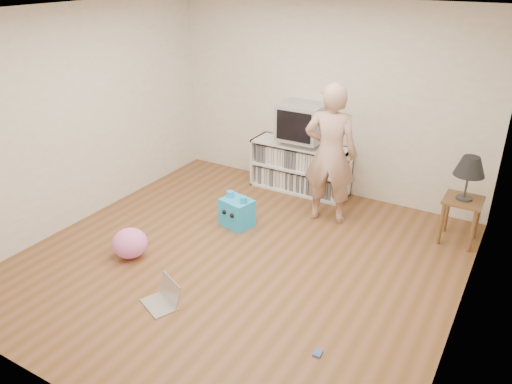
{
  "coord_description": "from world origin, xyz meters",
  "views": [
    {
      "loc": [
        2.53,
        -3.94,
        3.03
      ],
      "look_at": [
        -0.02,
        0.4,
        0.67
      ],
      "focal_mm": 35.0,
      "sensor_mm": 36.0,
      "label": 1
    }
  ],
  "objects_px": {
    "plush_blue": "(237,212)",
    "plush_pink": "(130,243)",
    "media_unit": "(301,167)",
    "person": "(330,154)",
    "dvd_deck": "(301,141)",
    "side_table": "(462,210)",
    "table_lamp": "(470,167)",
    "laptop": "(164,298)",
    "crt_tv": "(302,122)"
  },
  "relations": [
    {
      "from": "dvd_deck",
      "to": "media_unit",
      "type": "bearing_deg",
      "value": 90.0
    },
    {
      "from": "dvd_deck",
      "to": "crt_tv",
      "type": "bearing_deg",
      "value": -90.0
    },
    {
      "from": "dvd_deck",
      "to": "side_table",
      "type": "bearing_deg",
      "value": -9.42
    },
    {
      "from": "media_unit",
      "to": "crt_tv",
      "type": "bearing_deg",
      "value": -90.0
    },
    {
      "from": "side_table",
      "to": "plush_pink",
      "type": "bearing_deg",
      "value": -144.62
    },
    {
      "from": "crt_tv",
      "to": "person",
      "type": "relative_size",
      "value": 0.34
    },
    {
      "from": "table_lamp",
      "to": "plush_blue",
      "type": "relative_size",
      "value": 1.2
    },
    {
      "from": "table_lamp",
      "to": "person",
      "type": "xyz_separation_m",
      "value": [
        -1.55,
        -0.26,
        -0.06
      ]
    },
    {
      "from": "plush_blue",
      "to": "plush_pink",
      "type": "distance_m",
      "value": 1.37
    },
    {
      "from": "table_lamp",
      "to": "plush_blue",
      "type": "height_order",
      "value": "table_lamp"
    },
    {
      "from": "side_table",
      "to": "plush_blue",
      "type": "distance_m",
      "value": 2.64
    },
    {
      "from": "media_unit",
      "to": "table_lamp",
      "type": "xyz_separation_m",
      "value": [
        2.23,
        -0.39,
        0.59
      ]
    },
    {
      "from": "crt_tv",
      "to": "table_lamp",
      "type": "bearing_deg",
      "value": -9.34
    },
    {
      "from": "dvd_deck",
      "to": "table_lamp",
      "type": "height_order",
      "value": "table_lamp"
    },
    {
      "from": "laptop",
      "to": "plush_blue",
      "type": "distance_m",
      "value": 1.7
    },
    {
      "from": "person",
      "to": "media_unit",
      "type": "bearing_deg",
      "value": -55.7
    },
    {
      "from": "table_lamp",
      "to": "person",
      "type": "distance_m",
      "value": 1.57
    },
    {
      "from": "dvd_deck",
      "to": "laptop",
      "type": "distance_m",
      "value": 3.1
    },
    {
      "from": "crt_tv",
      "to": "side_table",
      "type": "relative_size",
      "value": 1.09
    },
    {
      "from": "side_table",
      "to": "plush_blue",
      "type": "bearing_deg",
      "value": -158.06
    },
    {
      "from": "media_unit",
      "to": "plush_pink",
      "type": "relative_size",
      "value": 3.59
    },
    {
      "from": "table_lamp",
      "to": "plush_blue",
      "type": "xyz_separation_m",
      "value": [
        -2.44,
        -0.98,
        -0.76
      ]
    },
    {
      "from": "dvd_deck",
      "to": "table_lamp",
      "type": "bearing_deg",
      "value": -9.42
    },
    {
      "from": "table_lamp",
      "to": "person",
      "type": "bearing_deg",
      "value": -170.49
    },
    {
      "from": "media_unit",
      "to": "laptop",
      "type": "xyz_separation_m",
      "value": [
        0.02,
        -3.05,
        -0.28
      ]
    },
    {
      "from": "laptop",
      "to": "person",
      "type": "bearing_deg",
      "value": 98.58
    },
    {
      "from": "side_table",
      "to": "person",
      "type": "xyz_separation_m",
      "value": [
        -1.55,
        -0.26,
        0.47
      ]
    },
    {
      "from": "media_unit",
      "to": "person",
      "type": "bearing_deg",
      "value": -43.36
    },
    {
      "from": "dvd_deck",
      "to": "person",
      "type": "relative_size",
      "value": 0.26
    },
    {
      "from": "table_lamp",
      "to": "laptop",
      "type": "xyz_separation_m",
      "value": [
        -2.21,
        -2.66,
        -0.87
      ]
    },
    {
      "from": "table_lamp",
      "to": "laptop",
      "type": "relative_size",
      "value": 1.18
    },
    {
      "from": "side_table",
      "to": "laptop",
      "type": "height_order",
      "value": "side_table"
    },
    {
      "from": "crt_tv",
      "to": "plush_pink",
      "type": "distance_m",
      "value": 2.83
    },
    {
      "from": "table_lamp",
      "to": "laptop",
      "type": "height_order",
      "value": "table_lamp"
    },
    {
      "from": "media_unit",
      "to": "crt_tv",
      "type": "relative_size",
      "value": 2.33
    },
    {
      "from": "side_table",
      "to": "table_lamp",
      "type": "height_order",
      "value": "table_lamp"
    },
    {
      "from": "dvd_deck",
      "to": "plush_pink",
      "type": "distance_m",
      "value": 2.76
    },
    {
      "from": "plush_pink",
      "to": "side_table",
      "type": "bearing_deg",
      "value": 35.38
    },
    {
      "from": "media_unit",
      "to": "laptop",
      "type": "distance_m",
      "value": 3.06
    },
    {
      "from": "dvd_deck",
      "to": "side_table",
      "type": "height_order",
      "value": "dvd_deck"
    },
    {
      "from": "media_unit",
      "to": "crt_tv",
      "type": "distance_m",
      "value": 0.67
    },
    {
      "from": "table_lamp",
      "to": "person",
      "type": "relative_size",
      "value": 0.29
    },
    {
      "from": "laptop",
      "to": "plush_pink",
      "type": "height_order",
      "value": "plush_pink"
    },
    {
      "from": "plush_pink",
      "to": "table_lamp",
      "type": "bearing_deg",
      "value": 35.38
    },
    {
      "from": "laptop",
      "to": "plush_blue",
      "type": "bearing_deg",
      "value": 121.84
    },
    {
      "from": "dvd_deck",
      "to": "plush_blue",
      "type": "bearing_deg",
      "value": -98.82
    },
    {
      "from": "person",
      "to": "plush_pink",
      "type": "relative_size",
      "value": 4.52
    },
    {
      "from": "media_unit",
      "to": "laptop",
      "type": "height_order",
      "value": "media_unit"
    },
    {
      "from": "plush_blue",
      "to": "laptop",
      "type": "bearing_deg",
      "value": -68.7
    },
    {
      "from": "person",
      "to": "laptop",
      "type": "bearing_deg",
      "value": 62.28
    }
  ]
}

